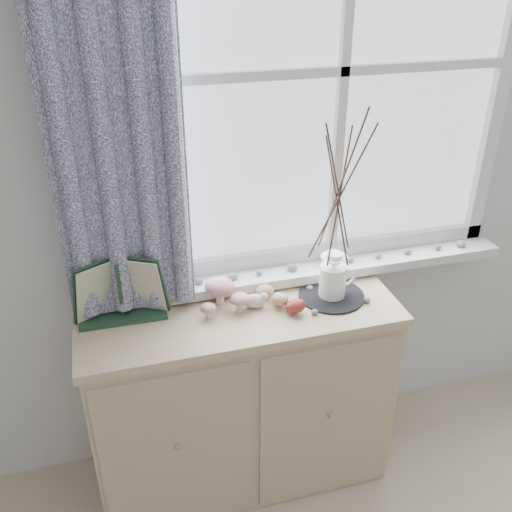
% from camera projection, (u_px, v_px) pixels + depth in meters
% --- Properties ---
extents(sideboard, '(1.20, 0.45, 0.85)m').
position_uv_depth(sideboard, '(241.00, 397.00, 2.32)').
color(sideboard, beige).
rests_on(sideboard, ground).
extents(botanical_book, '(0.37, 0.13, 0.25)m').
position_uv_depth(botanical_book, '(120.00, 293.00, 1.99)').
color(botanical_book, '#1D3D29').
rests_on(botanical_book, sideboard).
extents(toadstool_cluster, '(0.19, 0.17, 0.10)m').
position_uv_depth(toadstool_cluster, '(223.00, 292.00, 2.12)').
color(toadstool_cluster, white).
rests_on(toadstool_cluster, sideboard).
extents(wooden_eggs, '(0.14, 0.18, 0.08)m').
position_uv_depth(wooden_eggs, '(280.00, 299.00, 2.13)').
color(wooden_eggs, tan).
rests_on(wooden_eggs, sideboard).
extents(songbird_figurine, '(0.13, 0.09, 0.06)m').
position_uv_depth(songbird_figurine, '(254.00, 300.00, 2.12)').
color(songbird_figurine, white).
rests_on(songbird_figurine, sideboard).
extents(crocheted_doily, '(0.25, 0.25, 0.01)m').
position_uv_depth(crocheted_doily, '(331.00, 295.00, 2.20)').
color(crocheted_doily, black).
rests_on(crocheted_doily, sideboard).
extents(twig_pitcher, '(0.28, 0.28, 0.77)m').
position_uv_depth(twig_pitcher, '(339.00, 190.00, 1.99)').
color(twig_pitcher, white).
rests_on(twig_pitcher, crocheted_doily).
extents(sideboard_pebbles, '(0.33, 0.22, 0.02)m').
position_uv_depth(sideboard_pebbles, '(317.00, 297.00, 2.18)').
color(sideboard_pebbles, gray).
rests_on(sideboard_pebbles, sideboard).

